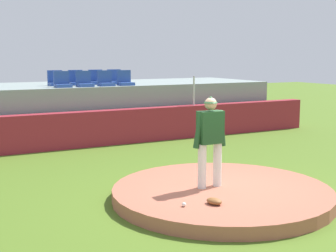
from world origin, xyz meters
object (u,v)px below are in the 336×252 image
Objects in this scene: fielding_glove at (214,201)px; stadium_chair_7 at (115,79)px; pitcher at (210,135)px; stadium_chair_2 at (105,81)px; stadium_chair_3 at (125,81)px; stadium_chair_4 at (56,81)px; stadium_chair_1 at (84,82)px; stadium_chair_0 at (62,82)px; baseball at (184,204)px; stadium_chair_5 at (76,80)px; stadium_chair_6 at (96,80)px.

stadium_chair_7 is at bearing -26.40° from fielding_glove.
pitcher is 7.19m from stadium_chair_2.
stadium_chair_3 is 2.27m from stadium_chair_4.
fielding_glove is 0.60× the size of stadium_chair_4.
stadium_chair_0 is at bearing -2.28° from stadium_chair_1.
baseball is 0.25× the size of fielding_glove.
stadium_chair_5 is at bearing -50.61° from stadium_chair_2.
fielding_glove is at bearing 83.18° from stadium_chair_6.
stadium_chair_2 is at bearing 51.85° from stadium_chair_7.
stadium_chair_4 is (-0.68, 0.90, 0.00)m from stadium_chair_1.
stadium_chair_1 is at bearing 177.72° from stadium_chair_0.
stadium_chair_3 is at bearing 147.22° from stadium_chair_5.
stadium_chair_6 is (-0.67, 0.94, 0.00)m from stadium_chair_3.
fielding_glove is 9.10m from stadium_chair_5.
pitcher is 3.52× the size of stadium_chair_2.
pitcher reaches higher than fielding_glove.
baseball is at bearing 79.82° from stadium_chair_6.
stadium_chair_5 is (0.35, 8.95, 1.63)m from fielding_glove.
fielding_glove is at bearing 87.74° from stadium_chair_5.
stadium_chair_0 and stadium_chair_6 have the same top height.
baseball is 8.40m from stadium_chair_3.
fielding_glove is at bearing 78.98° from stadium_chair_7.
stadium_chair_5 is (0.01, 0.90, 0.00)m from stadium_chair_1.
stadium_chair_2 is at bearing -22.89° from fielding_glove.
stadium_chair_5 is at bearing 3.81° from stadium_chair_6.
stadium_chair_1 is 1.00× the size of stadium_chair_7.
stadium_chair_7 is (1.39, -0.01, 0.00)m from stadium_chair_5.
stadium_chair_1 and stadium_chair_3 have the same top height.
baseball is 8.13m from stadium_chair_1.
fielding_glove is 9.10m from stadium_chair_4.
stadium_chair_1 is 1.66m from stadium_chair_7.
stadium_chair_1 and stadium_chair_4 have the same top height.
stadium_chair_6 is (0.74, 0.95, 0.00)m from stadium_chair_1.
stadium_chair_2 is 1.12m from stadium_chair_5.
stadium_chair_0 is at bearing 88.77° from stadium_chair_4.
stadium_chair_5 and stadium_chair_7 have the same top height.
stadium_chair_4 reaches higher than pitcher.
stadium_chair_2 is 1.00× the size of stadium_chair_3.
stadium_chair_7 is at bearing -128.15° from stadium_chair_2.
fielding_glove is at bearing 82.49° from stadium_chair_2.
stadium_chair_3 is (2.10, -0.02, 0.00)m from stadium_chair_0.
stadium_chair_6 reaches higher than baseball.
stadium_chair_1 is 1.20m from stadium_chair_6.
stadium_chair_2 and stadium_chair_3 have the same top height.
stadium_chair_1 reaches higher than baseball.
stadium_chair_4 is at bearing -23.08° from stadium_chair_3.
stadium_chair_4 is at bearing -13.18° from fielding_glove.
stadium_chair_4 is 1.00× the size of stadium_chair_6.
stadium_chair_6 is at bearing -176.19° from stadium_chair_5.
stadium_chair_5 is at bearing -0.24° from stadium_chair_7.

